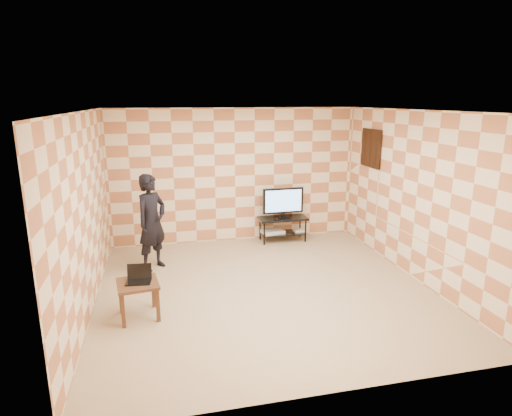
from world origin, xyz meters
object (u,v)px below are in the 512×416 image
Objects in this scene: tv_stand at (283,224)px; side_table at (138,289)px; person at (152,222)px; tv at (283,201)px.

tv_stand and side_table have the same top height.
person is (-2.60, -0.93, 0.46)m from tv_stand.
tv_stand is 0.60× the size of person.
tv is at bearing -91.48° from tv_stand.
side_table is 1.79m from person.
tv_stand is 1.17× the size of tv.
person reaches higher than tv.
tv is 0.51× the size of person.
person is at bearing -160.40° from tv.
tv is at bearing 43.61° from side_table.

